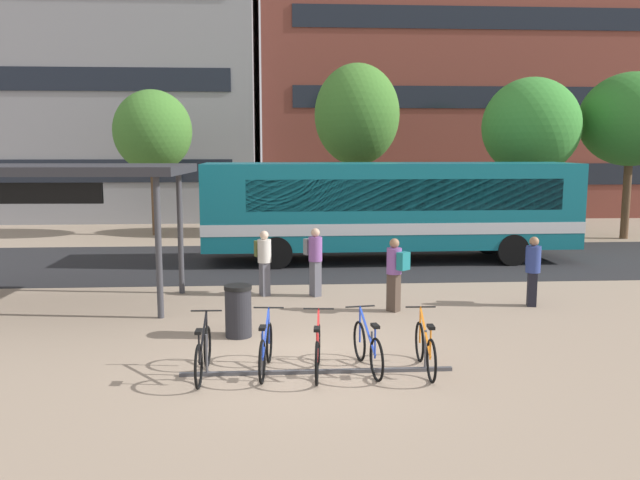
# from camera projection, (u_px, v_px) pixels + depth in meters

# --- Properties ---
(ground) EXTENTS (200.00, 200.00, 0.00)m
(ground) POSITION_uv_depth(u_px,v_px,m) (305.00, 363.00, 11.23)
(ground) COLOR gray
(bus_lane_asphalt) EXTENTS (80.00, 7.20, 0.01)m
(bus_lane_asphalt) POSITION_uv_depth(u_px,v_px,m) (293.00, 262.00, 21.17)
(bus_lane_asphalt) COLOR #232326
(bus_lane_asphalt) RESTS_ON ground
(city_bus) EXTENTS (12.06, 2.71, 3.20)m
(city_bus) POSITION_uv_depth(u_px,v_px,m) (388.00, 207.00, 21.11)
(city_bus) COLOR #0F6070
(city_bus) RESTS_ON ground
(bike_rack) EXTENTS (4.52, 0.10, 0.70)m
(bike_rack) POSITION_uv_depth(u_px,v_px,m) (317.00, 368.00, 10.71)
(bike_rack) COLOR #47474C
(bike_rack) RESTS_ON ground
(parked_bicycle_black_0) EXTENTS (0.52, 1.72, 0.99)m
(parked_bicycle_black_0) POSITION_uv_depth(u_px,v_px,m) (203.00, 354.00, 10.51)
(parked_bicycle_black_0) COLOR black
(parked_bicycle_black_0) RESTS_ON ground
(parked_bicycle_blue_1) EXTENTS (0.52, 1.72, 0.99)m
(parked_bicycle_blue_1) POSITION_uv_depth(u_px,v_px,m) (266.00, 350.00, 10.73)
(parked_bicycle_blue_1) COLOR black
(parked_bicycle_blue_1) RESTS_ON ground
(parked_bicycle_red_2) EXTENTS (0.52, 1.72, 0.99)m
(parked_bicycle_red_2) POSITION_uv_depth(u_px,v_px,m) (318.00, 351.00, 10.65)
(parked_bicycle_red_2) COLOR black
(parked_bicycle_red_2) RESTS_ON ground
(parked_bicycle_blue_3) EXTENTS (0.52, 1.71, 0.99)m
(parked_bicycle_blue_3) POSITION_uv_depth(u_px,v_px,m) (368.00, 348.00, 10.82)
(parked_bicycle_blue_3) COLOR black
(parked_bicycle_blue_3) RESTS_ON ground
(parked_bicycle_orange_4) EXTENTS (0.52, 1.72, 0.99)m
(parked_bicycle_orange_4) POSITION_uv_depth(u_px,v_px,m) (425.00, 349.00, 10.77)
(parked_bicycle_orange_4) COLOR black
(parked_bicycle_orange_4) RESTS_ON ground
(transit_shelter) EXTENTS (7.02, 3.53, 3.30)m
(transit_shelter) POSITION_uv_depth(u_px,v_px,m) (35.00, 174.00, 14.88)
(transit_shelter) COLOR #38383D
(transit_shelter) RESTS_ON ground
(commuter_grey_pack_0) EXTENTS (0.53, 0.61, 1.72)m
(commuter_grey_pack_0) POSITION_uv_depth(u_px,v_px,m) (315.00, 257.00, 16.18)
(commuter_grey_pack_0) COLOR #565660
(commuter_grey_pack_0) RESTS_ON ground
(commuter_olive_pack_1) EXTENTS (0.50, 0.60, 1.65)m
(commuter_olive_pack_1) POSITION_uv_depth(u_px,v_px,m) (264.00, 258.00, 16.25)
(commuter_olive_pack_1) COLOR #565660
(commuter_olive_pack_1) RESTS_ON ground
(commuter_teal_pack_2) EXTENTS (0.58, 0.59, 1.68)m
(commuter_teal_pack_2) POSITION_uv_depth(u_px,v_px,m) (395.00, 270.00, 14.63)
(commuter_teal_pack_2) COLOR #47382D
(commuter_teal_pack_2) RESTS_ON ground
(commuter_navy_pack_3) EXTENTS (0.43, 0.58, 1.65)m
(commuter_navy_pack_3) POSITION_uv_depth(u_px,v_px,m) (533.00, 266.00, 15.18)
(commuter_navy_pack_3) COLOR black
(commuter_navy_pack_3) RESTS_ON ground
(trash_bin) EXTENTS (0.55, 0.55, 1.03)m
(trash_bin) POSITION_uv_depth(u_px,v_px,m) (238.00, 311.00, 12.75)
(trash_bin) COLOR #232328
(trash_bin) RESTS_ON ground
(street_tree_0) EXTENTS (3.55, 3.55, 7.16)m
(street_tree_0) POSITION_uv_depth(u_px,v_px,m) (357.00, 115.00, 27.09)
(street_tree_0) COLOR brown
(street_tree_0) RESTS_ON ground
(street_tree_1) EXTENTS (4.07, 4.07, 6.67)m
(street_tree_1) POSITION_uv_depth(u_px,v_px,m) (632.00, 120.00, 25.85)
(street_tree_1) COLOR brown
(street_tree_1) RESTS_ON ground
(street_tree_2) EXTENTS (3.24, 3.24, 6.07)m
(street_tree_2) POSITION_uv_depth(u_px,v_px,m) (153.00, 132.00, 26.97)
(street_tree_2) COLOR brown
(street_tree_2) RESTS_ON ground
(street_tree_3) EXTENTS (3.79, 3.79, 6.40)m
(street_tree_3) POSITION_uv_depth(u_px,v_px,m) (531.00, 127.00, 25.35)
(street_tree_3) COLOR brown
(street_tree_3) RESTS_ON ground
(building_left_wing) EXTENTS (17.33, 11.63, 17.16)m
(building_left_wing) POSITION_uv_depth(u_px,v_px,m) (99.00, 58.00, 35.75)
(building_left_wing) COLOR gray
(building_left_wing) RESTS_ON ground
(building_right_wing) EXTENTS (25.45, 13.64, 23.22)m
(building_right_wing) POSITION_uv_depth(u_px,v_px,m) (477.00, 14.00, 38.75)
(building_right_wing) COLOR brown
(building_right_wing) RESTS_ON ground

